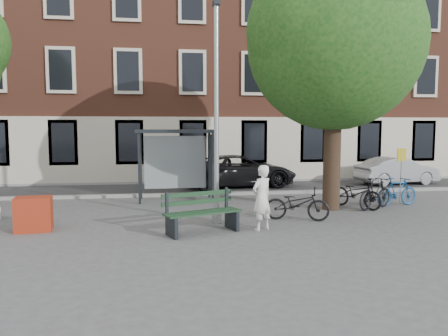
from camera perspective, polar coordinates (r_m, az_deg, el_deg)
name	(u,v)px	position (r m, az deg, el deg)	size (l,w,h in m)	color
ground	(217,223)	(12.47, -0.97, -7.17)	(90.00, 90.00, 0.00)	#4C4C4F
road	(197,189)	(19.33, -3.60, -2.69)	(40.00, 4.00, 0.01)	#28282B
curb_near	(201,194)	(17.35, -3.07, -3.43)	(40.00, 0.25, 0.12)	gray
curb_far	(193,182)	(21.30, -4.04, -1.80)	(40.00, 0.25, 0.12)	gray
building_row	(187,51)	(25.49, -4.83, 15.03)	(30.00, 8.00, 14.00)	brown
lamppost	(216,124)	(12.18, -0.99, 5.72)	(0.28, 0.35, 6.11)	#9EA0A3
tree_right	(337,35)	(14.85, 14.49, 16.49)	(5.76, 5.60, 8.20)	black
bus_shelter	(186,149)	(16.23, -4.96, 2.55)	(2.85, 1.45, 2.62)	#1E2328
painter	(262,198)	(11.52, 4.96, -3.88)	(0.63, 0.41, 1.72)	white
bench	(202,214)	(11.26, -2.93, -6.08)	(2.09, 1.30, 1.03)	#1E2328
bike_a	(297,204)	(12.88, 9.52, -4.64)	(0.64, 1.85, 0.97)	black
bike_b	(397,192)	(16.19, 21.65, -2.88)	(0.46, 1.64, 0.99)	navy
bike_c	(357,193)	(15.31, 16.93, -3.16)	(0.67, 1.91, 1.00)	black
bike_d	(375,193)	(15.29, 19.14, -3.14)	(0.49, 1.75, 1.05)	black
car_dark	(239,171)	(19.91, 2.01, -0.37)	(2.40, 5.21, 1.45)	black
car_silver	(397,171)	(22.27, 21.64, -0.33)	(1.37, 3.92, 1.29)	#989B9F
red_stand	(34,214)	(12.44, -23.61, -5.54)	(0.90, 0.60, 0.90)	maroon
notice_sign	(401,163)	(16.68, 22.16, 0.56)	(0.34, 0.04, 1.96)	#9EA0A3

